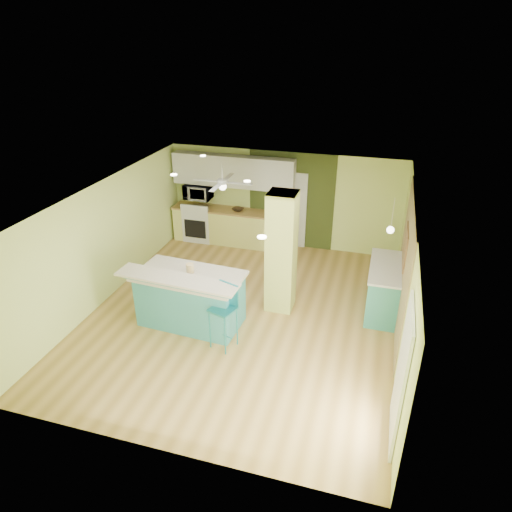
# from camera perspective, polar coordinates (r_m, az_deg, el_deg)

# --- Properties ---
(floor) EXTENTS (6.00, 7.00, 0.01)m
(floor) POSITION_cam_1_polar(r_m,az_deg,el_deg) (9.38, -1.62, -7.28)
(floor) COLOR olive
(floor) RESTS_ON ground
(ceiling) EXTENTS (6.00, 7.00, 0.01)m
(ceiling) POSITION_cam_1_polar(r_m,az_deg,el_deg) (8.24, -1.84, 7.32)
(ceiling) COLOR white
(ceiling) RESTS_ON wall_back
(wall_back) EXTENTS (6.00, 0.01, 2.50)m
(wall_back) POSITION_cam_1_polar(r_m,az_deg,el_deg) (11.85, 3.48, 7.04)
(wall_back) COLOR #D6E97D
(wall_back) RESTS_ON floor
(wall_front) EXTENTS (6.00, 0.01, 2.50)m
(wall_front) POSITION_cam_1_polar(r_m,az_deg,el_deg) (6.08, -12.21, -15.17)
(wall_front) COLOR #D6E97D
(wall_front) RESTS_ON floor
(wall_left) EXTENTS (0.01, 7.00, 2.50)m
(wall_left) POSITION_cam_1_polar(r_m,az_deg,el_deg) (10.00, -18.36, 1.77)
(wall_left) COLOR #D6E97D
(wall_left) RESTS_ON floor
(wall_right) EXTENTS (0.01, 7.00, 2.50)m
(wall_right) POSITION_cam_1_polar(r_m,az_deg,el_deg) (8.42, 18.17, -3.06)
(wall_right) COLOR #D6E97D
(wall_right) RESTS_ON floor
(wood_panel) EXTENTS (0.02, 3.40, 2.50)m
(wood_panel) POSITION_cam_1_polar(r_m,az_deg,el_deg) (8.95, 18.06, -1.19)
(wood_panel) COLOR olive
(wood_panel) RESTS_ON floor
(olive_accent) EXTENTS (2.20, 0.02, 2.50)m
(olive_accent) POSITION_cam_1_polar(r_m,az_deg,el_deg) (11.80, 4.42, 6.91)
(olive_accent) COLOR #39441B
(olive_accent) RESTS_ON floor
(interior_door) EXTENTS (0.82, 0.05, 2.00)m
(interior_door) POSITION_cam_1_polar(r_m,az_deg,el_deg) (11.86, 4.35, 5.73)
(interior_door) COLOR silver
(interior_door) RESTS_ON floor
(french_door) EXTENTS (0.04, 1.08, 2.10)m
(french_door) POSITION_cam_1_polar(r_m,az_deg,el_deg) (6.62, 17.66, -14.17)
(french_door) COLOR white
(french_door) RESTS_ON floor
(column) EXTENTS (0.55, 0.55, 2.50)m
(column) POSITION_cam_1_polar(r_m,az_deg,el_deg) (9.02, 3.18, 0.41)
(column) COLOR #B4BF58
(column) RESTS_ON floor
(kitchen_run) EXTENTS (3.25, 0.63, 0.94)m
(kitchen_run) POSITION_cam_1_polar(r_m,az_deg,el_deg) (12.19, -2.91, 3.71)
(kitchen_run) COLOR #E6E578
(kitchen_run) RESTS_ON floor
(stove) EXTENTS (0.76, 0.66, 1.08)m
(stove) POSITION_cam_1_polar(r_m,az_deg,el_deg) (12.51, -7.06, 4.09)
(stove) COLOR silver
(stove) RESTS_ON floor
(upper_cabinets) EXTENTS (3.20, 0.34, 0.80)m
(upper_cabinets) POSITION_cam_1_polar(r_m,az_deg,el_deg) (11.80, -2.89, 10.54)
(upper_cabinets) COLOR silver
(upper_cabinets) RESTS_ON wall_back
(microwave) EXTENTS (0.70, 0.48, 0.39)m
(microwave) POSITION_cam_1_polar(r_m,az_deg,el_deg) (12.21, -7.27, 7.97)
(microwave) COLOR white
(microwave) RESTS_ON wall_back
(ceiling_fan) EXTENTS (1.41, 1.41, 0.61)m
(ceiling_fan) POSITION_cam_1_polar(r_m,az_deg,el_deg) (10.51, -4.21, 9.17)
(ceiling_fan) COLOR silver
(ceiling_fan) RESTS_ON ceiling
(pendant_lamp) EXTENTS (0.14, 0.14, 0.69)m
(pendant_lamp) POSITION_cam_1_polar(r_m,az_deg,el_deg) (8.81, 16.46, 3.17)
(pendant_lamp) COLOR silver
(pendant_lamp) RESTS_ON ceiling
(wall_decor) EXTENTS (0.03, 0.90, 0.70)m
(wall_decor) POSITION_cam_1_polar(r_m,az_deg,el_deg) (9.00, 18.18, 1.09)
(wall_decor) COLOR brown
(wall_decor) RESTS_ON wood_panel
(peninsula) EXTENTS (2.34, 1.36, 1.24)m
(peninsula) POSITION_cam_1_polar(r_m,az_deg,el_deg) (8.91, -8.26, -5.20)
(peninsula) COLOR teal
(peninsula) RESTS_ON floor
(bar_stool) EXTENTS (0.53, 0.53, 1.25)m
(bar_stool) POSITION_cam_1_polar(r_m,az_deg,el_deg) (8.13, -3.82, -6.18)
(bar_stool) COLOR teal
(bar_stool) RESTS_ON floor
(side_counter) EXTENTS (0.67, 1.58, 1.02)m
(side_counter) POSITION_cam_1_polar(r_m,az_deg,el_deg) (9.59, 15.73, -3.93)
(side_counter) COLOR teal
(side_counter) RESTS_ON floor
(fruit_bowl) EXTENTS (0.36, 0.36, 0.07)m
(fruit_bowl) POSITION_cam_1_polar(r_m,az_deg,el_deg) (11.95, -2.28, 5.83)
(fruit_bowl) COLOR #362616
(fruit_bowl) RESTS_ON kitchen_run
(canister) EXTENTS (0.15, 0.15, 0.18)m
(canister) POSITION_cam_1_polar(r_m,az_deg,el_deg) (8.70, -8.25, -1.53)
(canister) COLOR gold
(canister) RESTS_ON peninsula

